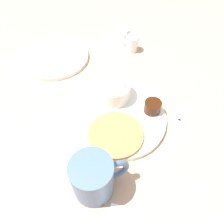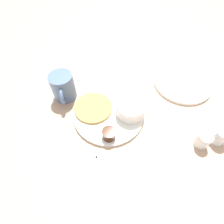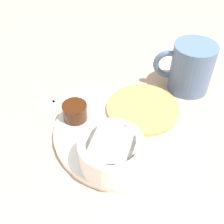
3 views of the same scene
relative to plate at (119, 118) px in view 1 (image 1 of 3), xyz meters
name	(u,v)px [view 1 (image 1 of 3)]	position (x,y,z in m)	size (l,w,h in m)	color
ground_plane	(119,119)	(0.00, 0.00, -0.01)	(4.00, 4.00, 0.00)	tan
plate	(119,118)	(0.00, 0.00, 0.00)	(0.24, 0.24, 0.01)	white
pancake_stack	(117,134)	(-0.06, 0.00, 0.01)	(0.13, 0.13, 0.01)	#B78447
bowl	(112,89)	(0.07, 0.03, 0.03)	(0.10, 0.10, 0.05)	white
syrup_cup	(153,107)	(0.03, -0.08, 0.02)	(0.04, 0.04, 0.03)	#38190A
butter_ramekin	(116,88)	(0.08, 0.02, 0.02)	(0.05, 0.05, 0.05)	white
coffee_mug	(94,178)	(-0.18, 0.02, 0.04)	(0.08, 0.11, 0.10)	slate
creamer_pitcher_near	(132,44)	(0.30, 0.00, 0.02)	(0.04, 0.06, 0.05)	white
creamer_pitcher_far	(124,35)	(0.35, 0.03, 0.02)	(0.06, 0.04, 0.05)	white
fork	(178,124)	(0.01, -0.15, 0.00)	(0.13, 0.04, 0.00)	silver
far_plate	(54,57)	(0.22, 0.25, 0.00)	(0.22, 0.22, 0.01)	white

